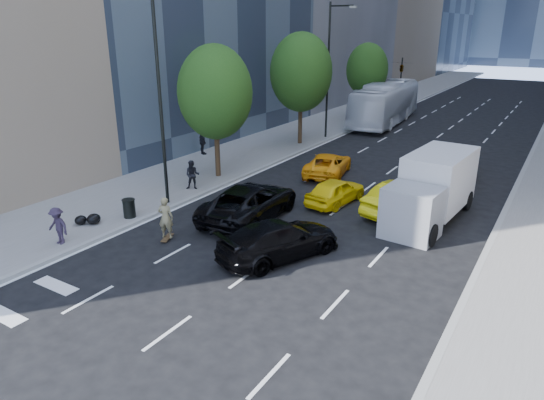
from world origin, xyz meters
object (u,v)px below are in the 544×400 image
Objects in this scene: city_bus at (386,103)px; trash_can at (129,209)px; box_truck at (432,188)px; black_sedan_mercedes at (279,239)px; black_sedan_lincoln at (250,202)px; skateboarder at (166,220)px.

city_bus is 15.97× the size of trash_can.
black_sedan_mercedes is at bearing -114.91° from box_truck.
black_sedan_lincoln is 0.90× the size of box_truck.
trash_can is at bearing 28.47° from black_sedan_lincoln.
black_sedan_mercedes is (4.79, 1.12, -0.15)m from skateboarder.
black_sedan_lincoln is 8.31m from box_truck.
trash_can is (-11.71, -7.31, -0.98)m from box_truck.
black_sedan_lincoln is (1.59, 3.83, -0.07)m from skateboarder.
black_sedan_mercedes is 0.78× the size of box_truck.
box_truck is (9.89, -21.96, -0.29)m from city_bus.
city_bus is at bearing 86.44° from trash_can.
black_sedan_lincoln is 7.15× the size of trash_can.
box_truck is 7.91× the size of trash_can.
trash_can is (-3.01, 0.75, -0.32)m from skateboarder.
skateboarder is 4.15m from black_sedan_lincoln.
city_bus is (-2.78, 26.19, 1.02)m from black_sedan_lincoln.
black_sedan_lincoln is 5.54m from trash_can.
box_truck reaches higher than trash_can.
city_bus is at bearing -109.62° from skateboarder.
black_sedan_mercedes is 7.81m from trash_can.
box_truck is at bearing -70.16° from city_bus.
black_sedan_mercedes is at bearing 2.76° from trash_can.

